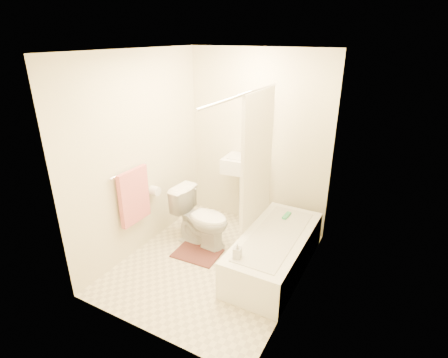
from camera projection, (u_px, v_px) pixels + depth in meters
The scene contains 17 objects.
floor at pixel (214, 263), 4.19m from camera, with size 2.40×2.40×0.00m, color beige.
ceiling at pixel (211, 50), 3.27m from camera, with size 2.40×2.40×0.00m, color white.
wall_back at pixel (258, 141), 4.70m from camera, with size 2.00×0.02×2.40m, color beige.
wall_left at pixel (141, 155), 4.17m from camera, with size 0.02×2.40×2.40m, color beige.
wall_right at pixel (304, 188), 3.29m from camera, with size 0.02×2.40×2.40m, color beige.
mirror at pixel (258, 120), 4.57m from camera, with size 0.40×0.03×0.55m, color white.
curtain_rod at pixel (244, 95), 3.37m from camera, with size 0.03×0.03×1.70m, color silver.
shower_curtain at pixel (257, 159), 3.99m from camera, with size 0.04×0.80×1.55m, color silver.
towel_bar at pixel (129, 170), 3.99m from camera, with size 0.02×0.02×0.60m, color silver.
towel at pixel (134, 196), 4.10m from camera, with size 0.06×0.45×0.66m, color #CC7266.
toilet_paper at pixel (155, 191), 4.43m from camera, with size 0.12×0.12×0.11m, color white.
toilet at pixel (202, 218), 4.44m from camera, with size 0.42×0.75×0.74m, color silver.
sink at pixel (245, 188), 4.89m from camera, with size 0.56×0.45×1.09m, color silver, non-canonical shape.
bathtub at pixel (274, 252), 4.02m from camera, with size 0.68×1.55×0.44m, color white, non-canonical shape.
bath_mat at pixel (197, 253), 4.36m from camera, with size 0.56×0.42×0.02m, color #4B221B.
soap_bottle at pixel (237, 251), 3.51m from camera, with size 0.08×0.08×0.18m, color silver.
scrub_brush at pixel (287, 216), 4.32m from camera, with size 0.05×0.18×0.04m, color #3CB16E.
Camera 1 is at (1.76, -3.00, 2.55)m, focal length 28.00 mm.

